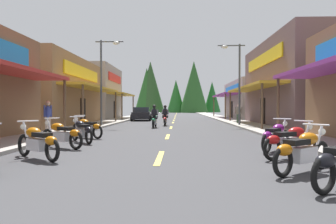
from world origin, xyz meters
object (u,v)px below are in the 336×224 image
motorcycle_parked_left_2 (62,134)px  parked_car_curbside (141,114)px  pedestrian_by_shop (239,113)px  pedestrian_browsing (48,115)px  motorcycle_parked_right_3 (291,141)px  motorcycle_parked_left_4 (87,127)px  motorcycle_parked_right_2 (303,150)px  rider_cruising_trailing (165,117)px  rider_cruising_lead (154,118)px  streetlamp_right (235,73)px  motorcycle_parked_right_4 (276,136)px  streetlamp_left (105,71)px  motorcycle_parked_left_3 (82,130)px  motorcycle_parked_left_1 (38,141)px

motorcycle_parked_left_2 → parked_car_curbside: size_ratio=0.43×
pedestrian_by_shop → pedestrian_browsing: size_ratio=0.95×
motorcycle_parked_right_3 → motorcycle_parked_left_4: bearing=112.7°
motorcycle_parked_right_2 → motorcycle_parked_right_3: bearing=38.9°
motorcycle_parked_left_4 → pedestrian_browsing: size_ratio=1.04×
motorcycle_parked_right_2 → pedestrian_by_shop: 18.84m
rider_cruising_trailing → rider_cruising_lead: bearing=164.1°
streetlamp_right → parked_car_curbside: 12.82m
motorcycle_parked_right_4 → motorcycle_parked_left_2: 7.16m
streetlamp_left → motorcycle_parked_left_2: streetlamp_left is taller
motorcycle_parked_left_2 → pedestrian_by_shop: pedestrian_by_shop is taller
pedestrian_by_shop → pedestrian_browsing: bearing=144.8°
motorcycle_parked_left_3 → motorcycle_parked_right_3: bearing=-155.5°
pedestrian_browsing → motorcycle_parked_right_3: bearing=-18.1°
motorcycle_parked_right_4 → motorcycle_parked_left_4: (-7.30, 3.83, 0.00)m
motorcycle_parked_right_2 → motorcycle_parked_left_4: same height
motorcycle_parked_right_4 → rider_cruising_trailing: size_ratio=0.81×
motorcycle_parked_left_1 → rider_cruising_trailing: (2.77, 15.10, 0.17)m
streetlamp_left → motorcycle_parked_left_2: (1.22, -11.30, -3.52)m
streetlamp_right → motorcycle_parked_left_4: size_ratio=3.34×
parked_car_curbside → rider_cruising_lead: bearing=-172.3°
parked_car_curbside → pedestrian_browsing: bearing=167.5°
pedestrian_browsing → parked_car_curbside: size_ratio=0.39×
motorcycle_parked_right_3 → motorcycle_parked_left_1: same height
streetlamp_left → streetlamp_right: streetlamp_left is taller
motorcycle_parked_left_3 → parked_car_curbside: size_ratio=0.39×
motorcycle_parked_right_3 → pedestrian_browsing: bearing=114.3°
streetlamp_right → motorcycle_parked_right_4: streetlamp_right is taller
motorcycle_parked_left_1 → rider_cruising_lead: bearing=-62.3°
motorcycle_parked_left_1 → motorcycle_parked_left_4: same height
rider_cruising_trailing → pedestrian_by_shop: size_ratio=1.29×
motorcycle_parked_right_2 → streetlamp_right: bearing=46.2°
motorcycle_parked_right_2 → rider_cruising_trailing: 17.00m
streetlamp_left → pedestrian_by_shop: streetlamp_left is taller
motorcycle_parked_right_2 → pedestrian_browsing: (-9.21, 8.50, 0.52)m
streetlamp_right → rider_cruising_lead: bearing=-162.5°
motorcycle_parked_right_2 → pedestrian_by_shop: bearing=44.7°
motorcycle_parked_left_3 → parked_car_curbside: (-0.08, 20.13, 0.20)m
motorcycle_parked_right_4 → motorcycle_parked_left_1: bearing=143.7°
pedestrian_browsing → parked_car_curbside: 17.24m
streetlamp_right → motorcycle_parked_right_4: 13.31m
motorcycle_parked_right_4 → rider_cruising_trailing: 13.90m
pedestrian_browsing → motorcycle_parked_left_4: bearing=-12.9°
streetlamp_left → streetlamp_right: (9.41, 1.09, -0.07)m
motorcycle_parked_right_2 → motorcycle_parked_left_2: bearing=112.2°
streetlamp_right → pedestrian_browsing: (-10.73, -7.64, -2.93)m
streetlamp_right → motorcycle_parked_right_3: (-1.10, -14.26, -3.45)m
motorcycle_parked_left_4 → pedestrian_browsing: 2.79m
motorcycle_parked_left_4 → pedestrian_browsing: (-2.39, 1.34, 0.52)m
pedestrian_browsing → streetlamp_left: bearing=95.0°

